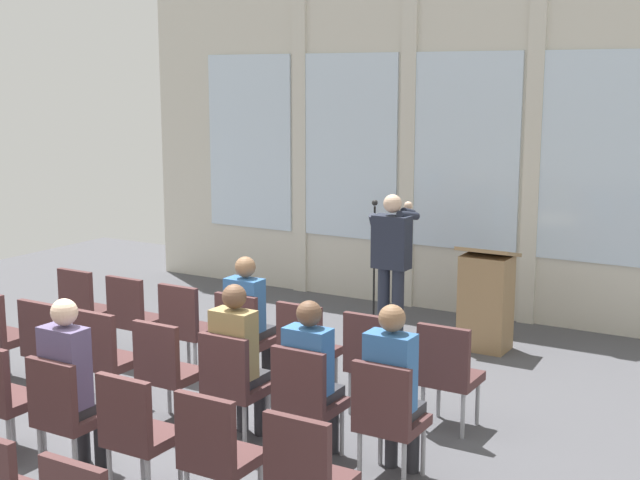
# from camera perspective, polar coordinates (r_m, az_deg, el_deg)

# --- Properties ---
(ground_plane) EXTENTS (13.87, 13.87, 0.00)m
(ground_plane) POSITION_cam_1_polar(r_m,az_deg,el_deg) (7.52, -12.52, -12.97)
(ground_plane) COLOR #4C4C51
(rear_partition) EXTENTS (8.06, 0.14, 4.22)m
(rear_partition) POSITION_cam_1_polar(r_m,az_deg,el_deg) (11.37, 5.91, 6.13)
(rear_partition) COLOR beige
(rear_partition) RESTS_ON ground
(speaker) EXTENTS (0.50, 0.69, 1.66)m
(speaker) POSITION_cam_1_polar(r_m,az_deg,el_deg) (10.10, 4.64, -0.96)
(speaker) COLOR #232838
(speaker) RESTS_ON ground
(mic_stand) EXTENTS (0.28, 0.28, 1.55)m
(mic_stand) POSITION_cam_1_polar(r_m,az_deg,el_deg) (10.49, 3.47, -4.01)
(mic_stand) COLOR black
(mic_stand) RESTS_ON ground
(lectern) EXTENTS (0.60, 0.48, 1.16)m
(lectern) POSITION_cam_1_polar(r_m,az_deg,el_deg) (9.85, 10.63, -3.83)
(lectern) COLOR #93724C
(lectern) RESTS_ON ground
(chair_r0_c0) EXTENTS (0.46, 0.44, 0.94)m
(chair_r0_c0) POSITION_cam_1_polar(r_m,az_deg,el_deg) (9.88, -14.95, -4.07)
(chair_r0_c0) COLOR #99999E
(chair_r0_c0) RESTS_ON ground
(chair_r0_c1) EXTENTS (0.46, 0.44, 0.94)m
(chair_r0_c1) POSITION_cam_1_polar(r_m,az_deg,el_deg) (9.41, -11.94, -4.68)
(chair_r0_c1) COLOR #99999E
(chair_r0_c1) RESTS_ON ground
(chair_r0_c2) EXTENTS (0.46, 0.44, 0.94)m
(chair_r0_c2) POSITION_cam_1_polar(r_m,az_deg,el_deg) (8.96, -8.62, -5.33)
(chair_r0_c2) COLOR #99999E
(chair_r0_c2) RESTS_ON ground
(chair_r0_c3) EXTENTS (0.46, 0.44, 0.94)m
(chair_r0_c3) POSITION_cam_1_polar(r_m,az_deg,el_deg) (8.55, -4.95, -6.02)
(chair_r0_c3) COLOR #99999E
(chair_r0_c3) RESTS_ON ground
(audience_r0_c3) EXTENTS (0.36, 0.39, 1.28)m
(audience_r0_c3) POSITION_cam_1_polar(r_m,az_deg,el_deg) (8.57, -4.65, -4.74)
(audience_r0_c3) COLOR #2D2D33
(audience_r0_c3) RESTS_ON ground
(chair_r0_c4) EXTENTS (0.46, 0.44, 0.94)m
(chair_r0_c4) POSITION_cam_1_polar(r_m,az_deg,el_deg) (8.18, -0.93, -6.75)
(chair_r0_c4) COLOR #99999E
(chair_r0_c4) RESTS_ON ground
(chair_r0_c5) EXTENTS (0.46, 0.44, 0.94)m
(chair_r0_c5) POSITION_cam_1_polar(r_m,az_deg,el_deg) (7.86, 3.47, -7.51)
(chair_r0_c5) COLOR #99999E
(chair_r0_c5) RESTS_ON ground
(chair_r0_c6) EXTENTS (0.46, 0.44, 0.94)m
(chair_r0_c6) POSITION_cam_1_polar(r_m,az_deg,el_deg) (7.58, 8.23, -8.28)
(chair_r0_c6) COLOR #99999E
(chair_r0_c6) RESTS_ON ground
(chair_r1_c1) EXTENTS (0.46, 0.44, 0.94)m
(chair_r1_c1) POSITION_cam_1_polar(r_m,az_deg,el_deg) (8.64, -17.06, -6.29)
(chair_r1_c1) COLOR #99999E
(chair_r1_c1) RESTS_ON ground
(chair_r1_c2) EXTENTS (0.46, 0.44, 0.94)m
(chair_r1_c2) POSITION_cam_1_polar(r_m,az_deg,el_deg) (8.15, -13.70, -7.12)
(chair_r1_c2) COLOR #99999E
(chair_r1_c2) RESTS_ON ground
(chair_r1_c3) EXTENTS (0.46, 0.44, 0.94)m
(chair_r1_c3) POSITION_cam_1_polar(r_m,az_deg,el_deg) (7.70, -9.92, -8.03)
(chair_r1_c3) COLOR #99999E
(chair_r1_c3) RESTS_ON ground
(chair_r1_c4) EXTENTS (0.46, 0.44, 0.94)m
(chair_r1_c4) POSITION_cam_1_polar(r_m,az_deg,el_deg) (7.29, -5.67, -9.01)
(chair_r1_c4) COLOR #99999E
(chair_r1_c4) RESTS_ON ground
(audience_r1_c4) EXTENTS (0.36, 0.39, 1.33)m
(audience_r1_c4) POSITION_cam_1_polar(r_m,az_deg,el_deg) (7.28, -5.32, -7.33)
(audience_r1_c4) COLOR #2D2D33
(audience_r1_c4) RESTS_ON ground
(chair_r1_c5) EXTENTS (0.46, 0.44, 0.94)m
(chair_r1_c5) POSITION_cam_1_polar(r_m,az_deg,el_deg) (6.92, -0.91, -10.04)
(chair_r1_c5) COLOR #99999E
(chair_r1_c5) RESTS_ON ground
(audience_r1_c5) EXTENTS (0.36, 0.39, 1.28)m
(audience_r1_c5) POSITION_cam_1_polar(r_m,az_deg,el_deg) (6.92, -0.55, -8.43)
(audience_r1_c5) COLOR #2D2D33
(audience_r1_c5) RESTS_ON ground
(chair_r1_c6) EXTENTS (0.46, 0.44, 0.94)m
(chair_r1_c6) POSITION_cam_1_polar(r_m,az_deg,el_deg) (6.60, 4.38, -11.10)
(chair_r1_c6) COLOR #99999E
(chair_r1_c6) RESTS_ON ground
(audience_r1_c6) EXTENTS (0.36, 0.39, 1.35)m
(audience_r1_c6) POSITION_cam_1_polar(r_m,az_deg,el_deg) (6.60, 4.72, -9.17)
(audience_r1_c6) COLOR #2D2D33
(audience_r1_c6) RESTS_ON ground
(chair_r2_c2) EXTENTS (0.46, 0.44, 0.94)m
(chair_r2_c2) POSITION_cam_1_polar(r_m,az_deg,el_deg) (7.43, -19.89, -9.22)
(chair_r2_c2) COLOR #99999E
(chair_r2_c2) RESTS_ON ground
(chair_r2_c3) EXTENTS (0.46, 0.44, 0.94)m
(chair_r2_c3) POSITION_cam_1_polar(r_m,az_deg,el_deg) (6.93, -16.12, -10.44)
(chair_r2_c3) COLOR #99999E
(chair_r2_c3) RESTS_ON ground
(audience_r2_c3) EXTENTS (0.36, 0.39, 1.37)m
(audience_r2_c3) POSITION_cam_1_polar(r_m,az_deg,el_deg) (6.90, -15.74, -8.53)
(audience_r2_c3) COLOR #2D2D33
(audience_r2_c3) RESTS_ON ground
(chair_r2_c4) EXTENTS (0.46, 0.44, 0.94)m
(chair_r2_c4) POSITION_cam_1_polar(r_m,az_deg,el_deg) (6.47, -11.75, -11.79)
(chair_r2_c4) COLOR #99999E
(chair_r2_c4) RESTS_ON ground
(chair_r2_c5) EXTENTS (0.46, 0.44, 0.94)m
(chair_r2_c5) POSITION_cam_1_polar(r_m,az_deg,el_deg) (6.05, -6.70, -13.24)
(chair_r2_c5) COLOR #99999E
(chair_r2_c5) RESTS_ON ground
(chair_r2_c6) EXTENTS (0.46, 0.44, 0.94)m
(chair_r2_c6) POSITION_cam_1_polar(r_m,az_deg,el_deg) (5.69, -0.87, -14.78)
(chair_r2_c6) COLOR #99999E
(chair_r2_c6) RESTS_ON ground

